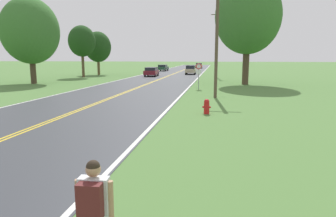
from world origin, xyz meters
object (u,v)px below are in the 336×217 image
Objects in this scene: tree_behind_sign at (82,41)px; traffic_sign at (199,70)px; car_dark_green_sedan_mid_far at (163,68)px; car_red_sedan_receding at (199,66)px; fire_hydrant at (207,106)px; car_champagne_suv_mid_near at (191,69)px; tree_mid_treeline at (98,47)px; tree_right_cluster at (248,16)px; tree_left_verge at (30,31)px; hitchhiker_person at (94,204)px; car_maroon_hatchback_approaching at (152,71)px.

traffic_sign is at bearing -37.34° from tree_behind_sign.
car_red_sedan_receding reaches higher than car_dark_green_sedan_mid_far.
fire_hydrant is 0.18× the size of car_champagne_suv_mid_near.
tree_mid_treeline is 0.64× the size of tree_right_cluster.
tree_mid_treeline reaches higher than car_dark_green_sedan_mid_far.
car_dark_green_sedan_mid_far is (9.11, 34.27, -5.25)m from tree_left_verge.
tree_left_verge reaches higher than traffic_sign.
fire_hydrant is at bearing -8.02° from hitchhiker_person.
car_maroon_hatchback_approaching is at bearing 55.39° from tree_left_verge.
fire_hydrant is 13.13m from traffic_sign.
car_red_sedan_receding is (-0.28, 28.54, -0.13)m from car_champagne_suv_mid_near.
tree_behind_sign is at bearing -88.72° from tree_mid_treeline.
car_champagne_suv_mid_near is (15.54, 10.78, -4.53)m from tree_behind_sign.
car_red_sedan_receding is (5.47, 35.25, -0.05)m from car_maroon_hatchback_approaching.
tree_right_cluster is (23.45, -8.45, 2.05)m from tree_behind_sign.
hitchhiker_person is at bearing 1.41° from car_red_sedan_receding.
tree_right_cluster reaches higher than traffic_sign.
car_dark_green_sedan_mid_far is 17.89m from car_red_sedan_receding.
hitchhiker_person is 0.67× the size of traffic_sign.
car_red_sedan_receding is (-4.53, 66.45, 0.32)m from fire_hydrant.
car_champagne_suv_mid_near reaches higher than car_dark_green_sedan_mid_far.
tree_behind_sign is 19.45m from car_champagne_suv_mid_near.
car_red_sedan_receding is (-3.38, 78.99, -0.27)m from hitchhiker_person.
tree_left_verge is 17.89m from tree_mid_treeline.
hitchhiker_person is 79.06m from car_red_sedan_receding.
tree_right_cluster is at bearing 49.17° from traffic_sign.
hitchhiker_person is at bearing -67.83° from tree_mid_treeline.
car_dark_green_sedan_mid_far is at bearing 70.22° from tree_behind_sign.
traffic_sign is at bearing -8.04° from tree_left_verge.
tree_right_cluster reaches higher than fire_hydrant.
tree_left_verge reaches higher than hitchhiker_person.
tree_mid_treeline is (0.74, 17.84, -1.22)m from tree_left_verge.
tree_left_verge reaches higher than fire_hydrant.
tree_mid_treeline is (-18.78, 46.11, 3.76)m from hitchhiker_person.
car_maroon_hatchback_approaching is at bearing 107.76° from fire_hydrant.
tree_mid_treeline is 1.83× the size of car_red_sedan_receding.
car_champagne_suv_mid_near is at bearing 34.75° from tree_behind_sign.
car_dark_green_sedan_mid_far is at bearing 75.12° from tree_left_verge.
car_champagne_suv_mid_near is (15.69, 4.34, -3.90)m from tree_mid_treeline.
traffic_sign is 20.23m from car_maroon_hatchback_approaching.
car_champagne_suv_mid_near is 1.12× the size of car_red_sedan_receding.
car_red_sedan_receding is at bearing -0.32° from hitchhiker_person.
tree_behind_sign is 11.58m from car_maroon_hatchback_approaching.
traffic_sign is at bearing -130.83° from tree_right_cluster.
car_champagne_suv_mid_near is at bearing -43.16° from car_maroon_hatchback_approaching.
car_champagne_suv_mid_near is (16.42, 22.18, -5.11)m from tree_left_verge.
tree_behind_sign reaches higher than car_red_sedan_receding.
traffic_sign is 25.12m from car_champagne_suv_mid_near.
tree_behind_sign is 1.62× the size of car_dark_green_sedan_mid_far.
tree_mid_treeline is 16.74m from car_champagne_suv_mid_near.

